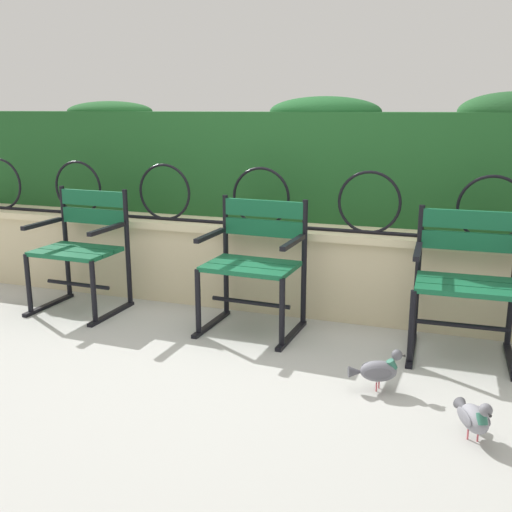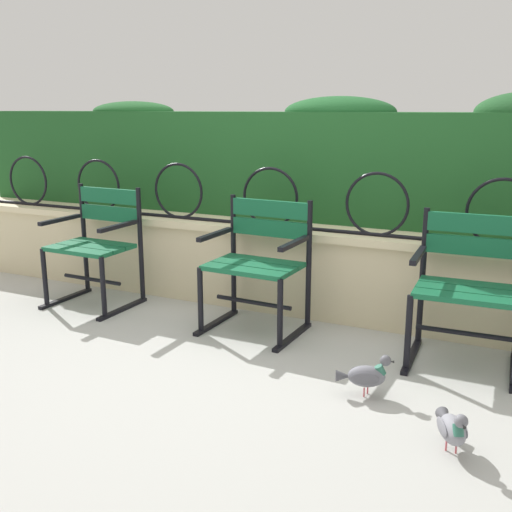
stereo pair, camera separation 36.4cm
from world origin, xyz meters
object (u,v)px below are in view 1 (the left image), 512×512
(pigeon_far_side, at_px, (474,417))
(park_chair_right, at_px, (466,278))
(park_chair_left, at_px, (82,246))
(pigeon_near_chairs, at_px, (378,370))
(park_chair_centre, at_px, (255,260))

(pigeon_far_side, bearing_deg, park_chair_right, 94.11)
(park_chair_left, xyz_separation_m, pigeon_far_side, (2.67, -0.98, -0.35))
(park_chair_right, xyz_separation_m, pigeon_near_chairs, (-0.40, -0.66, -0.35))
(pigeon_near_chairs, bearing_deg, park_chair_left, 164.07)
(park_chair_left, distance_m, park_chair_centre, 1.30)
(park_chair_right, relative_size, pigeon_near_chairs, 3.00)
(park_chair_centre, relative_size, pigeon_near_chairs, 2.99)
(park_chair_centre, distance_m, park_chair_right, 1.30)
(park_chair_right, bearing_deg, park_chair_left, -179.30)
(park_chair_right, bearing_deg, pigeon_far_side, -85.89)
(park_chair_right, bearing_deg, pigeon_near_chairs, -120.95)
(park_chair_left, bearing_deg, park_chair_centre, 1.01)
(park_chair_centre, distance_m, pigeon_near_chairs, 1.17)
(park_chair_left, bearing_deg, pigeon_far_side, -20.08)
(pigeon_far_side, bearing_deg, pigeon_near_chairs, 143.39)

